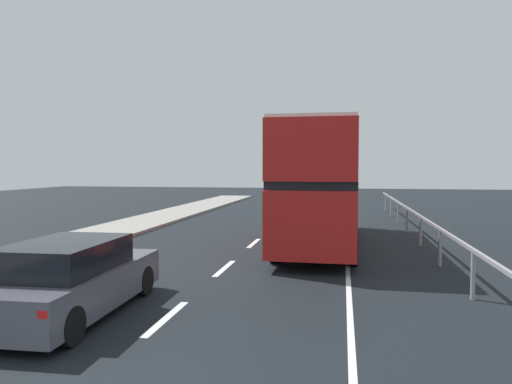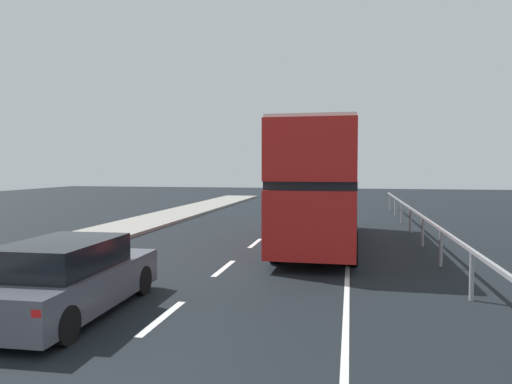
# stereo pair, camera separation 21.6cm
# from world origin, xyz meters

# --- Properties ---
(lane_paint_markings) EXTENTS (3.53, 46.00, 0.01)m
(lane_paint_markings) POSITION_xyz_m (2.10, 8.28, 0.00)
(lane_paint_markings) COLOR silver
(lane_paint_markings) RESTS_ON ground
(bridge_side_railing) EXTENTS (0.10, 42.00, 1.10)m
(bridge_side_railing) POSITION_xyz_m (5.99, 9.00, 0.89)
(bridge_side_railing) COLOR #949498
(bridge_side_railing) RESTS_ON ground
(double_decker_bus_red) EXTENTS (2.62, 10.52, 4.22)m
(double_decker_bus_red) POSITION_xyz_m (2.45, 14.05, 2.26)
(double_decker_bus_red) COLOR red
(double_decker_bus_red) RESTS_ON ground
(hatchback_car_near) EXTENTS (1.96, 4.50, 1.45)m
(hatchback_car_near) POSITION_xyz_m (-1.85, 4.72, 0.70)
(hatchback_car_near) COLOR #4B4C56
(hatchback_car_near) RESTS_ON ground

